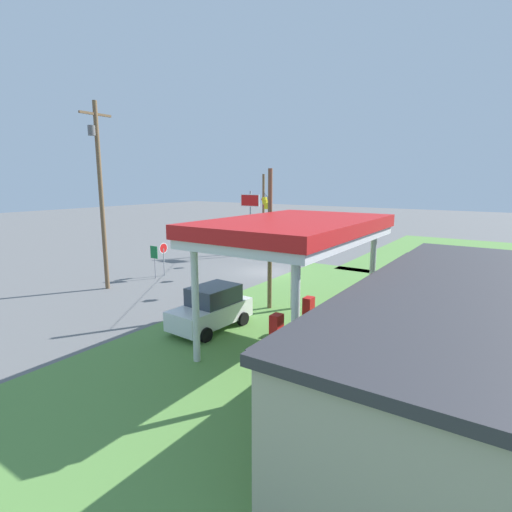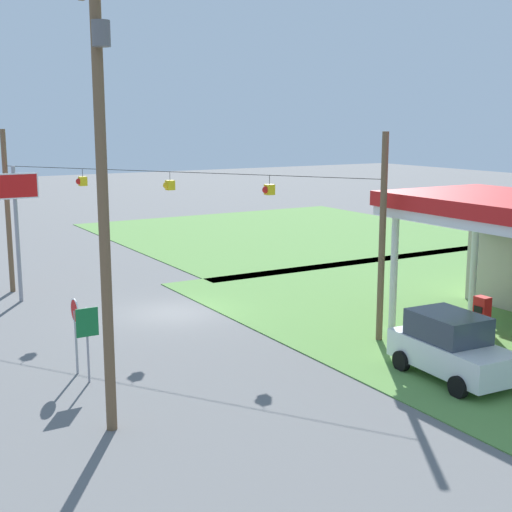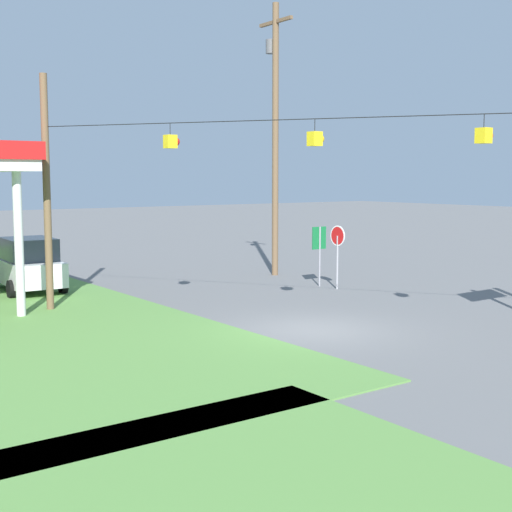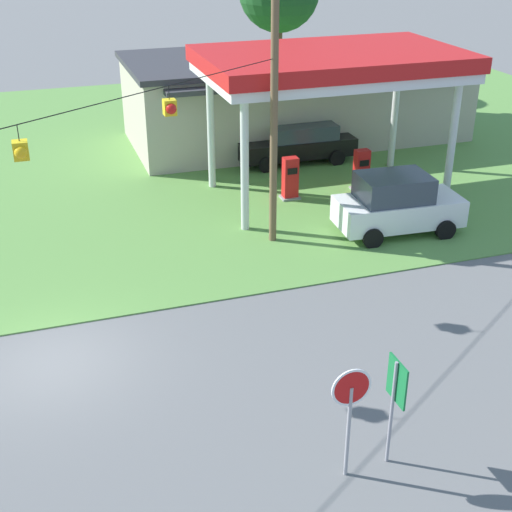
# 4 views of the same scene
# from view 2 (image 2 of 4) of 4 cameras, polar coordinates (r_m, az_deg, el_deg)

# --- Properties ---
(ground_plane) EXTENTS (160.00, 160.00, 0.00)m
(ground_plane) POSITION_cam_2_polar(r_m,az_deg,el_deg) (30.60, -6.66, -4.54)
(ground_plane) COLOR slate
(grass_verge_opposite_corner) EXTENTS (24.00, 24.00, 0.04)m
(grass_verge_opposite_corner) POSITION_cam_2_polar(r_m,az_deg,el_deg) (51.90, 2.26, 1.87)
(grass_verge_opposite_corner) COLOR #5B8E42
(grass_verge_opposite_corner) RESTS_ON ground
(fuel_pump_near) EXTENTS (0.71, 0.56, 1.65)m
(fuel_pump_near) POSITION_cam_2_polar(r_m,az_deg,el_deg) (27.83, 17.59, -4.85)
(fuel_pump_near) COLOR gray
(fuel_pump_near) RESTS_ON ground
(car_at_pumps_front) EXTENTS (4.32, 2.30, 2.08)m
(car_at_pumps_front) POSITION_cam_2_polar(r_m,az_deg,el_deg) (23.42, 15.32, -7.01)
(car_at_pumps_front) COLOR white
(car_at_pumps_front) RESTS_ON ground
(stop_sign_roadside) EXTENTS (0.80, 0.08, 2.50)m
(stop_sign_roadside) POSITION_cam_2_polar(r_m,az_deg,el_deg) (23.50, -14.27, -4.93)
(stop_sign_roadside) COLOR #99999E
(stop_sign_roadside) RESTS_ON ground
(stop_sign_overhead) EXTENTS (0.22, 2.06, 6.09)m
(stop_sign_overhead) POSITION_cam_2_polar(r_m,az_deg,el_deg) (33.23, -18.67, 3.77)
(stop_sign_overhead) COLOR gray
(stop_sign_overhead) RESTS_ON ground
(route_sign) EXTENTS (0.10, 0.70, 2.40)m
(route_sign) POSITION_cam_2_polar(r_m,az_deg,el_deg) (22.64, -13.34, -5.76)
(route_sign) COLOR gray
(route_sign) RESTS_ON ground
(utility_pole_main) EXTENTS (2.20, 0.44, 11.85)m
(utility_pole_main) POSITION_cam_2_polar(r_m,az_deg,el_deg) (18.12, -12.17, 5.88)
(utility_pole_main) COLOR brown
(utility_pole_main) RESTS_ON ground
(signal_span_gantry) EXTENTS (15.18, 10.24, 7.67)m
(signal_span_gantry) POSITION_cam_2_polar(r_m,az_deg,el_deg) (29.78, -6.85, 3.16)
(signal_span_gantry) COLOR brown
(signal_span_gantry) RESTS_ON ground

